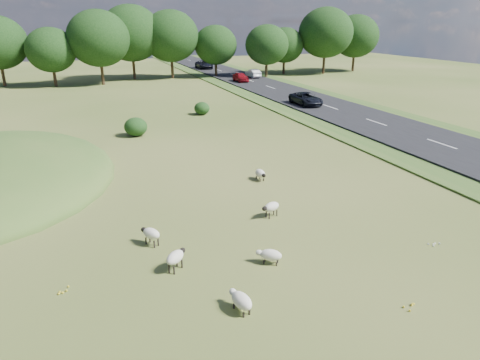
{
  "coord_description": "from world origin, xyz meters",
  "views": [
    {
      "loc": [
        -5.54,
        -16.34,
        9.07
      ],
      "look_at": [
        2.0,
        4.0,
        1.0
      ],
      "focal_mm": 32.0,
      "sensor_mm": 36.0,
      "label": 1
    }
  ],
  "objects_px": {
    "sheep_4": "(176,257)",
    "sheep_5": "(270,255)",
    "car_4": "(306,99)",
    "sheep_3": "(151,233)",
    "car_3": "(204,65)",
    "car_5": "(241,77)",
    "sheep_2": "(241,300)",
    "car_2": "(253,73)",
    "sheep_0": "(260,174)",
    "sheep_1": "(271,207)"
  },
  "relations": [
    {
      "from": "car_2",
      "to": "car_3",
      "type": "xyz_separation_m",
      "value": [
        -3.8,
        16.54,
        0.09
      ]
    },
    {
      "from": "sheep_1",
      "to": "car_3",
      "type": "xyz_separation_m",
      "value": [
        15.55,
        66.9,
        0.48
      ]
    },
    {
      "from": "sheep_2",
      "to": "sheep_3",
      "type": "height_order",
      "value": "sheep_3"
    },
    {
      "from": "car_2",
      "to": "car_3",
      "type": "height_order",
      "value": "car_3"
    },
    {
      "from": "sheep_3",
      "to": "car_3",
      "type": "bearing_deg",
      "value": -50.53
    },
    {
      "from": "sheep_5",
      "to": "car_5",
      "type": "bearing_deg",
      "value": -73.4
    },
    {
      "from": "sheep_3",
      "to": "car_5",
      "type": "relative_size",
      "value": 0.27
    },
    {
      "from": "sheep_2",
      "to": "sheep_4",
      "type": "relative_size",
      "value": 1.15
    },
    {
      "from": "sheep_2",
      "to": "sheep_0",
      "type": "bearing_deg",
      "value": -40.05
    },
    {
      "from": "sheep_1",
      "to": "sheep_4",
      "type": "relative_size",
      "value": 1.06
    },
    {
      "from": "sheep_4",
      "to": "car_5",
      "type": "relative_size",
      "value": 0.26
    },
    {
      "from": "car_4",
      "to": "car_5",
      "type": "distance_m",
      "value": 21.02
    },
    {
      "from": "sheep_3",
      "to": "car_5",
      "type": "bearing_deg",
      "value": -57.56
    },
    {
      "from": "sheep_2",
      "to": "sheep_3",
      "type": "bearing_deg",
      "value": 5.98
    },
    {
      "from": "sheep_5",
      "to": "car_3",
      "type": "xyz_separation_m",
      "value": [
        17.37,
        70.84,
        0.63
      ]
    },
    {
      "from": "car_2",
      "to": "car_3",
      "type": "distance_m",
      "value": 16.97
    },
    {
      "from": "car_4",
      "to": "sheep_4",
      "type": "bearing_deg",
      "value": -126.67
    },
    {
      "from": "sheep_4",
      "to": "car_4",
      "type": "relative_size",
      "value": 0.21
    },
    {
      "from": "sheep_5",
      "to": "car_3",
      "type": "bearing_deg",
      "value": -68.03
    },
    {
      "from": "car_4",
      "to": "car_2",
      "type": "bearing_deg",
      "value": 81.45
    },
    {
      "from": "sheep_0",
      "to": "car_5",
      "type": "height_order",
      "value": "car_5"
    },
    {
      "from": "sheep_2",
      "to": "car_5",
      "type": "distance_m",
      "value": 55.93
    },
    {
      "from": "sheep_4",
      "to": "sheep_5",
      "type": "xyz_separation_m",
      "value": [
        3.6,
        -0.84,
        -0.17
      ]
    },
    {
      "from": "sheep_4",
      "to": "car_2",
      "type": "xyz_separation_m",
      "value": [
        24.77,
        53.45,
        0.36
      ]
    },
    {
      "from": "car_3",
      "to": "sheep_2",
      "type": "bearing_deg",
      "value": -104.9
    },
    {
      "from": "sheep_5",
      "to": "car_4",
      "type": "distance_m",
      "value": 33.82
    },
    {
      "from": "car_3",
      "to": "sheep_3",
      "type": "bearing_deg",
      "value": -107.66
    },
    {
      "from": "car_2",
      "to": "car_4",
      "type": "relative_size",
      "value": 0.84
    },
    {
      "from": "car_4",
      "to": "car_5",
      "type": "height_order",
      "value": "car_5"
    },
    {
      "from": "sheep_3",
      "to": "car_4",
      "type": "xyz_separation_m",
      "value": [
        21.54,
        25.84,
        0.38
      ]
    },
    {
      "from": "sheep_2",
      "to": "sheep_4",
      "type": "xyz_separation_m",
      "value": [
        -1.48,
        3.23,
        0.14
      ]
    },
    {
      "from": "car_5",
      "to": "sheep_3",
      "type": "bearing_deg",
      "value": -114.69
    },
    {
      "from": "sheep_1",
      "to": "sheep_0",
      "type": "bearing_deg",
      "value": -126.5
    },
    {
      "from": "car_4",
      "to": "sheep_1",
      "type": "bearing_deg",
      "value": -121.81
    },
    {
      "from": "sheep_1",
      "to": "sheep_3",
      "type": "relative_size",
      "value": 1.02
    },
    {
      "from": "sheep_0",
      "to": "car_4",
      "type": "xyz_separation_m",
      "value": [
        14.01,
        20.06,
        0.51
      ]
    },
    {
      "from": "sheep_0",
      "to": "sheep_3",
      "type": "height_order",
      "value": "sheep_3"
    },
    {
      "from": "car_4",
      "to": "car_5",
      "type": "xyz_separation_m",
      "value": [
        0.0,
        21.02,
        0.0
      ]
    },
    {
      "from": "sheep_2",
      "to": "sheep_5",
      "type": "bearing_deg",
      "value": -55.85
    },
    {
      "from": "sheep_0",
      "to": "sheep_2",
      "type": "bearing_deg",
      "value": -28.52
    },
    {
      "from": "car_3",
      "to": "sheep_1",
      "type": "bearing_deg",
      "value": -103.08
    },
    {
      "from": "sheep_3",
      "to": "car_4",
      "type": "distance_m",
      "value": 33.64
    },
    {
      "from": "sheep_0",
      "to": "car_2",
      "type": "bearing_deg",
      "value": 155.84
    },
    {
      "from": "car_4",
      "to": "car_5",
      "type": "relative_size",
      "value": 1.22
    },
    {
      "from": "sheep_3",
      "to": "sheep_4",
      "type": "height_order",
      "value": "sheep_4"
    },
    {
      "from": "sheep_2",
      "to": "car_2",
      "type": "bearing_deg",
      "value": -36.59
    },
    {
      "from": "sheep_1",
      "to": "sheep_3",
      "type": "distance_m",
      "value": 6.04
    },
    {
      "from": "sheep_5",
      "to": "sheep_3",
      "type": "bearing_deg",
      "value": -1.48
    },
    {
      "from": "car_3",
      "to": "car_4",
      "type": "distance_m",
      "value": 41.83
    },
    {
      "from": "sheep_0",
      "to": "sheep_3",
      "type": "bearing_deg",
      "value": -55.21
    }
  ]
}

